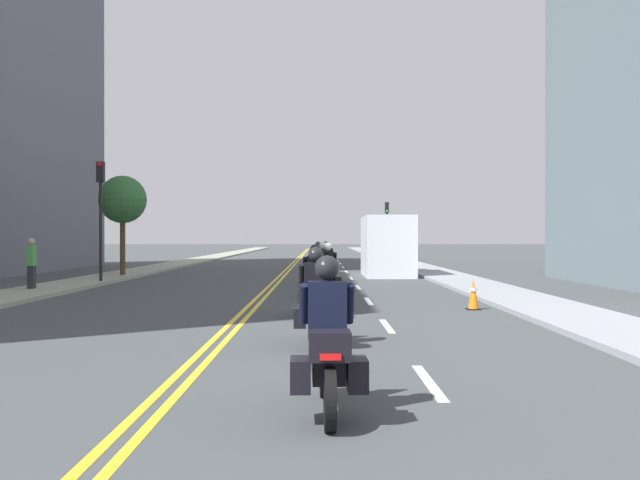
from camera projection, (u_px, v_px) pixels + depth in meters
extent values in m
plane|color=#3D4244|center=(289.00, 265.00, 49.61)|extent=(264.00, 264.00, 0.00)
cube|color=gray|center=(175.00, 264.00, 49.58)|extent=(2.26, 144.00, 0.12)
cube|color=gray|center=(403.00, 264.00, 49.64)|extent=(2.26, 144.00, 0.12)
cube|color=yellow|center=(288.00, 265.00, 49.61)|extent=(0.12, 132.00, 0.01)
cube|color=yellow|center=(291.00, 265.00, 49.61)|extent=(0.12, 132.00, 0.01)
cube|color=silver|center=(425.00, 382.00, 9.63)|extent=(0.14, 2.40, 0.01)
cube|color=silver|center=(384.00, 326.00, 15.63)|extent=(0.14, 2.40, 0.01)
cube|color=silver|center=(365.00, 301.00, 21.62)|extent=(0.14, 2.40, 0.01)
cube|color=silver|center=(355.00, 287.00, 27.62)|extent=(0.14, 2.40, 0.01)
cube|color=silver|center=(348.00, 278.00, 33.62)|extent=(0.14, 2.40, 0.01)
cube|color=silver|center=(343.00, 272.00, 39.62)|extent=(0.14, 2.40, 0.01)
cube|color=silver|center=(340.00, 267.00, 45.62)|extent=(0.14, 2.40, 0.01)
cube|color=silver|center=(337.00, 264.00, 51.62)|extent=(0.14, 2.40, 0.01)
cube|color=silver|center=(335.00, 261.00, 57.62)|extent=(0.14, 2.40, 0.01)
cylinder|color=black|center=(321.00, 370.00, 8.75)|extent=(0.12, 0.61, 0.61)
cylinder|color=black|center=(327.00, 400.00, 7.16)|extent=(0.12, 0.61, 0.61)
cube|color=silver|center=(321.00, 342.00, 8.75)|extent=(0.15, 0.32, 0.04)
cube|color=black|center=(324.00, 357.00, 7.95)|extent=(0.35, 1.22, 0.40)
cube|color=black|center=(326.00, 346.00, 7.24)|extent=(0.41, 0.37, 0.28)
cube|color=red|center=(327.00, 357.00, 7.05)|extent=(0.20, 0.04, 0.06)
cube|color=black|center=(297.00, 375.00, 7.47)|extent=(0.21, 0.45, 0.32)
cube|color=black|center=(354.00, 374.00, 7.49)|extent=(0.21, 0.45, 0.32)
cube|color=#B2C1CC|center=(322.00, 315.00, 8.46)|extent=(0.36, 0.13, 0.36)
cube|color=black|center=(324.00, 310.00, 7.90)|extent=(0.41, 0.27, 0.59)
cylinder|color=black|center=(301.00, 304.00, 8.04)|extent=(0.11, 0.28, 0.45)
cylinder|color=black|center=(346.00, 304.00, 8.06)|extent=(0.11, 0.28, 0.45)
sphere|color=black|center=(324.00, 268.00, 7.93)|extent=(0.26, 0.26, 0.26)
cylinder|color=black|center=(311.00, 320.00, 13.66)|extent=(0.14, 0.67, 0.67)
cylinder|color=black|center=(314.00, 331.00, 12.17)|extent=(0.14, 0.67, 0.67)
cube|color=silver|center=(311.00, 301.00, 13.66)|extent=(0.15, 0.33, 0.04)
cube|color=black|center=(313.00, 309.00, 12.92)|extent=(0.36, 1.14, 0.40)
cube|color=black|center=(314.00, 299.00, 12.25)|extent=(0.41, 0.37, 0.28)
cube|color=red|center=(314.00, 305.00, 12.06)|extent=(0.20, 0.04, 0.06)
cube|color=black|center=(296.00, 318.00, 12.46)|extent=(0.22, 0.45, 0.32)
cube|color=black|center=(330.00, 317.00, 12.48)|extent=(0.22, 0.45, 0.32)
cube|color=#B2C1CC|center=(312.00, 285.00, 13.39)|extent=(0.36, 0.14, 0.36)
cube|color=black|center=(313.00, 280.00, 12.86)|extent=(0.41, 0.28, 0.59)
cylinder|color=black|center=(298.00, 277.00, 13.00)|extent=(0.11, 0.28, 0.45)
cylinder|color=black|center=(326.00, 277.00, 13.02)|extent=(0.11, 0.28, 0.45)
sphere|color=black|center=(313.00, 254.00, 12.89)|extent=(0.26, 0.26, 0.26)
cylinder|color=black|center=(313.00, 299.00, 18.27)|extent=(0.13, 0.66, 0.66)
cylinder|color=black|center=(312.00, 305.00, 16.75)|extent=(0.13, 0.66, 0.66)
cube|color=silver|center=(313.00, 285.00, 18.27)|extent=(0.14, 0.32, 0.04)
cube|color=black|center=(312.00, 290.00, 17.51)|extent=(0.33, 1.16, 0.40)
cube|color=black|center=(312.00, 282.00, 16.82)|extent=(0.40, 0.36, 0.28)
cube|color=red|center=(312.00, 287.00, 16.63)|extent=(0.20, 0.03, 0.06)
cube|color=black|center=(299.00, 296.00, 17.05)|extent=(0.20, 0.44, 0.32)
cube|color=black|center=(324.00, 296.00, 17.05)|extent=(0.20, 0.44, 0.32)
cube|color=#B2C1CC|center=(313.00, 273.00, 18.00)|extent=(0.36, 0.13, 0.36)
cube|color=black|center=(312.00, 269.00, 17.46)|extent=(0.40, 0.26, 0.59)
cylinder|color=black|center=(302.00, 266.00, 17.61)|extent=(0.10, 0.28, 0.45)
cylinder|color=black|center=(323.00, 266.00, 17.60)|extent=(0.10, 0.28, 0.45)
sphere|color=black|center=(312.00, 250.00, 17.48)|extent=(0.26, 0.26, 0.26)
cylinder|color=black|center=(323.00, 286.00, 23.64)|extent=(0.14, 0.64, 0.63)
cylinder|color=black|center=(326.00, 289.00, 22.14)|extent=(0.14, 0.64, 0.63)
cube|color=silver|center=(323.00, 275.00, 23.64)|extent=(0.16, 0.33, 0.04)
cube|color=black|center=(324.00, 278.00, 22.89)|extent=(0.38, 1.16, 0.40)
cube|color=black|center=(325.00, 272.00, 22.21)|extent=(0.42, 0.38, 0.28)
cube|color=red|center=(326.00, 275.00, 22.02)|extent=(0.20, 0.04, 0.06)
cube|color=black|center=(316.00, 282.00, 22.42)|extent=(0.22, 0.45, 0.32)
cube|color=black|center=(334.00, 282.00, 22.45)|extent=(0.22, 0.45, 0.32)
cube|color=#B2C1CC|center=(323.00, 265.00, 23.37)|extent=(0.37, 0.14, 0.36)
cube|color=black|center=(324.00, 261.00, 22.83)|extent=(0.41, 0.28, 0.60)
cylinder|color=black|center=(316.00, 260.00, 22.97)|extent=(0.11, 0.29, 0.45)
cylinder|color=black|center=(332.00, 260.00, 23.00)|extent=(0.11, 0.29, 0.45)
sphere|color=white|center=(324.00, 247.00, 22.86)|extent=(0.26, 0.26, 0.26)
cylinder|color=black|center=(319.00, 277.00, 29.01)|extent=(0.11, 0.62, 0.62)
cylinder|color=black|center=(319.00, 279.00, 27.51)|extent=(0.11, 0.62, 0.62)
cube|color=silver|center=(319.00, 268.00, 29.01)|extent=(0.14, 0.32, 0.04)
cube|color=black|center=(319.00, 270.00, 28.26)|extent=(0.32, 1.14, 0.40)
cube|color=black|center=(319.00, 265.00, 27.58)|extent=(0.40, 0.36, 0.28)
cube|color=red|center=(319.00, 267.00, 27.39)|extent=(0.20, 0.03, 0.06)
cube|color=black|center=(311.00, 273.00, 27.81)|extent=(0.20, 0.44, 0.32)
cube|color=black|center=(327.00, 273.00, 27.81)|extent=(0.20, 0.44, 0.32)
cube|color=#B2C1CC|center=(319.00, 260.00, 28.74)|extent=(0.36, 0.12, 0.36)
cube|color=black|center=(319.00, 257.00, 28.21)|extent=(0.40, 0.26, 0.58)
cylinder|color=black|center=(313.00, 256.00, 28.36)|extent=(0.10, 0.28, 0.45)
cylinder|color=black|center=(326.00, 256.00, 28.36)|extent=(0.10, 0.28, 0.45)
sphere|color=white|center=(319.00, 246.00, 28.23)|extent=(0.26, 0.26, 0.26)
cylinder|color=black|center=(324.00, 271.00, 33.85)|extent=(0.13, 0.65, 0.65)
cylinder|color=black|center=(322.00, 272.00, 32.27)|extent=(0.13, 0.65, 0.65)
cube|color=silver|center=(324.00, 263.00, 33.85)|extent=(0.15, 0.33, 0.04)
cube|color=black|center=(323.00, 265.00, 33.06)|extent=(0.37, 1.21, 0.40)
cube|color=black|center=(322.00, 260.00, 32.35)|extent=(0.42, 0.38, 0.28)
cube|color=red|center=(322.00, 262.00, 32.16)|extent=(0.20, 0.04, 0.06)
cube|color=black|center=(316.00, 268.00, 32.60)|extent=(0.22, 0.45, 0.32)
cube|color=black|center=(329.00, 268.00, 32.57)|extent=(0.22, 0.45, 0.32)
cube|color=#B2C1CC|center=(323.00, 256.00, 33.56)|extent=(0.36, 0.14, 0.36)
cube|color=black|center=(323.00, 254.00, 33.01)|extent=(0.41, 0.28, 0.55)
cylinder|color=black|center=(318.00, 253.00, 33.16)|extent=(0.11, 0.28, 0.45)
cylinder|color=black|center=(329.00, 253.00, 33.15)|extent=(0.11, 0.28, 0.45)
sphere|color=black|center=(323.00, 244.00, 33.03)|extent=(0.26, 0.26, 0.26)
cylinder|color=black|center=(315.00, 266.00, 39.43)|extent=(0.12, 0.62, 0.62)
cylinder|color=black|center=(314.00, 267.00, 37.84)|extent=(0.12, 0.62, 0.62)
cube|color=silver|center=(315.00, 260.00, 39.43)|extent=(0.14, 0.32, 0.04)
cube|color=black|center=(315.00, 261.00, 38.64)|extent=(0.32, 1.21, 0.40)
cube|color=black|center=(315.00, 257.00, 37.92)|extent=(0.40, 0.36, 0.28)
cube|color=red|center=(314.00, 259.00, 37.73)|extent=(0.20, 0.03, 0.06)
cube|color=black|center=(309.00, 263.00, 38.16)|extent=(0.20, 0.44, 0.32)
cube|color=black|center=(320.00, 263.00, 38.16)|extent=(0.20, 0.44, 0.32)
cube|color=#B2C1CC|center=(315.00, 253.00, 39.14)|extent=(0.36, 0.12, 0.36)
cube|color=black|center=(315.00, 252.00, 38.58)|extent=(0.40, 0.26, 0.54)
cylinder|color=black|center=(310.00, 251.00, 38.73)|extent=(0.10, 0.28, 0.45)
cylinder|color=black|center=(319.00, 251.00, 38.73)|extent=(0.10, 0.28, 0.45)
sphere|color=black|center=(315.00, 244.00, 38.61)|extent=(0.26, 0.26, 0.26)
cylinder|color=black|center=(322.00, 263.00, 43.88)|extent=(0.15, 0.64, 0.64)
cylinder|color=black|center=(323.00, 264.00, 42.28)|extent=(0.15, 0.64, 0.64)
cube|color=silver|center=(322.00, 257.00, 43.88)|extent=(0.14, 0.32, 0.04)
cube|color=black|center=(322.00, 258.00, 43.08)|extent=(0.34, 1.22, 0.40)
cube|color=black|center=(323.00, 255.00, 42.35)|extent=(0.40, 0.37, 0.28)
cube|color=red|center=(323.00, 256.00, 42.16)|extent=(0.20, 0.03, 0.06)
cube|color=black|center=(318.00, 260.00, 42.59)|extent=(0.21, 0.44, 0.32)
cube|color=black|center=(328.00, 260.00, 42.60)|extent=(0.21, 0.44, 0.32)
cube|color=#B2C1CC|center=(322.00, 252.00, 43.59)|extent=(0.36, 0.13, 0.36)
cube|color=black|center=(323.00, 250.00, 43.02)|extent=(0.40, 0.27, 0.54)
cylinder|color=black|center=(318.00, 249.00, 43.17)|extent=(0.10, 0.28, 0.45)
cylinder|color=black|center=(327.00, 249.00, 43.18)|extent=(0.10, 0.28, 0.45)
sphere|color=white|center=(323.00, 243.00, 43.05)|extent=(0.26, 0.26, 0.26)
cube|color=black|center=(470.00, 309.00, 19.14)|extent=(0.34, 0.34, 0.03)
cone|color=orange|center=(470.00, 293.00, 19.14)|extent=(0.27, 0.27, 0.77)
cylinder|color=white|center=(470.00, 290.00, 19.14)|extent=(0.18, 0.18, 0.08)
cylinder|color=black|center=(97.00, 233.00, 29.40)|extent=(0.12, 0.12, 4.00)
cube|color=black|center=(97.00, 172.00, 29.39)|extent=(0.28, 0.28, 0.80)
sphere|color=red|center=(96.00, 164.00, 29.24)|extent=(0.18, 0.18, 0.18)
cylinder|color=black|center=(384.00, 237.00, 56.10)|extent=(0.12, 0.12, 3.64)
cube|color=black|center=(384.00, 208.00, 56.09)|extent=(0.28, 0.28, 0.80)
sphere|color=green|center=(384.00, 211.00, 55.94)|extent=(0.18, 0.18, 0.18)
cube|color=#23292B|center=(28.00, 279.00, 25.09)|extent=(0.20, 0.28, 0.87)
cube|color=#459646|center=(28.00, 256.00, 25.09)|extent=(0.22, 0.36, 0.69)
sphere|color=tan|center=(28.00, 241.00, 25.08)|extent=(0.22, 0.22, 0.22)
cube|color=olive|center=(30.00, 263.00, 25.31)|extent=(0.10, 0.16, 0.24)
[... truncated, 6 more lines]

